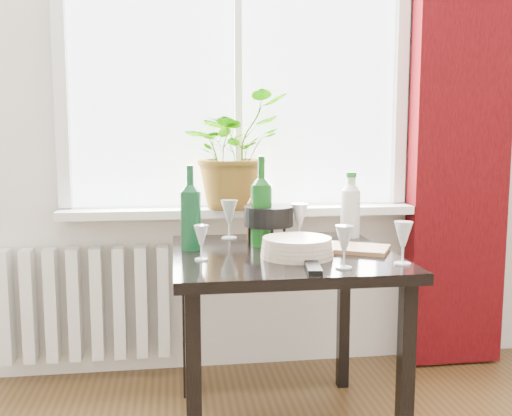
{
  "coord_description": "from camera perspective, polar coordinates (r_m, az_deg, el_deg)",
  "views": [
    {
      "loc": [
        -0.32,
        -0.6,
        1.19
      ],
      "look_at": [
        -0.01,
        1.55,
        0.91
      ],
      "focal_mm": 40.0,
      "sensor_mm": 36.0,
      "label": 1
    }
  ],
  "objects": [
    {
      "name": "window",
      "position": [
        2.87,
        -1.88,
        15.41
      ],
      "size": [
        1.72,
        0.08,
        1.62
      ],
      "color": "white",
      "rests_on": "ground"
    },
    {
      "name": "windowsill",
      "position": [
        2.8,
        -1.66,
        -0.3
      ],
      "size": [
        1.72,
        0.2,
        0.04
      ],
      "color": "white",
      "rests_on": "ground"
    },
    {
      "name": "curtain",
      "position": [
        3.08,
        19.8,
        8.75
      ],
      "size": [
        0.5,
        0.12,
        2.56
      ],
      "color": "#380507",
      "rests_on": "ground"
    },
    {
      "name": "radiator",
      "position": [
        2.93,
        -16.62,
        -9.15
      ],
      "size": [
        0.8,
        0.1,
        0.55
      ],
      "color": "white",
      "rests_on": "ground"
    },
    {
      "name": "table",
      "position": [
        2.26,
        2.67,
        -6.69
      ],
      "size": [
        0.85,
        0.85,
        0.74
      ],
      "color": "black",
      "rests_on": "ground"
    },
    {
      "name": "potted_plant",
      "position": [
        2.74,
        -2.3,
        5.79
      ],
      "size": [
        0.66,
        0.66,
        0.56
      ],
      "primitive_type": "imported",
      "rotation": [
        0.0,
        0.0,
        0.73
      ],
      "color": "#267B20",
      "rests_on": "windowsill"
    },
    {
      "name": "wine_bottle_left",
      "position": [
        2.27,
        -6.56,
        0.12
      ],
      "size": [
        0.1,
        0.1,
        0.34
      ],
      "primitive_type": null,
      "rotation": [
        0.0,
        0.0,
        -0.37
      ],
      "color": "#0B3C1D",
      "rests_on": "table"
    },
    {
      "name": "wine_bottle_right",
      "position": [
        2.33,
        0.53,
        0.78
      ],
      "size": [
        0.1,
        0.1,
        0.38
      ],
      "primitive_type": null,
      "rotation": [
        0.0,
        0.0,
        0.09
      ],
      "color": "#0D4410",
      "rests_on": "table"
    },
    {
      "name": "bottle_amber",
      "position": [
        2.47,
        -0.27,
        -0.51
      ],
      "size": [
        0.06,
        0.06,
        0.24
      ],
      "primitive_type": null,
      "rotation": [
        0.0,
        0.0,
        -0.06
      ],
      "color": "#7F370E",
      "rests_on": "table"
    },
    {
      "name": "cleaning_bottle",
      "position": [
        2.57,
        9.43,
        0.37
      ],
      "size": [
        0.1,
        0.1,
        0.3
      ],
      "primitive_type": null,
      "rotation": [
        0.0,
        0.0,
        -0.24
      ],
      "color": "silver",
      "rests_on": "table"
    },
    {
      "name": "wineglass_front_right",
      "position": [
        1.97,
        8.81,
        -3.85
      ],
      "size": [
        0.08,
        0.08,
        0.15
      ],
      "primitive_type": null,
      "rotation": [
        0.0,
        0.0,
        0.4
      ],
      "color": "silver",
      "rests_on": "table"
    },
    {
      "name": "wineglass_far_right",
      "position": [
        2.07,
        14.49,
        -3.36
      ],
      "size": [
        0.07,
        0.07,
        0.16
      ],
      "primitive_type": null,
      "rotation": [
        0.0,
        0.0,
        -0.11
      ],
      "color": "white",
      "rests_on": "table"
    },
    {
      "name": "wineglass_back_center",
      "position": [
        2.41,
        4.36,
        -1.49
      ],
      "size": [
        0.08,
        0.08,
        0.17
      ],
      "primitive_type": null,
      "rotation": [
        0.0,
        0.0,
        0.16
      ],
      "color": "silver",
      "rests_on": "table"
    },
    {
      "name": "wineglass_back_left",
      "position": [
        2.52,
        -2.7,
        -1.08
      ],
      "size": [
        0.09,
        0.09,
        0.18
      ],
      "primitive_type": null,
      "rotation": [
        0.0,
        0.0,
        -0.18
      ],
      "color": "#B5BDC3",
      "rests_on": "table"
    },
    {
      "name": "wineglass_front_left",
      "position": [
        2.08,
        -5.49,
        -3.45
      ],
      "size": [
        0.07,
        0.07,
        0.13
      ],
      "primitive_type": null,
      "rotation": [
        0.0,
        0.0,
        0.22
      ],
      "color": "silver",
      "rests_on": "table"
    },
    {
      "name": "plate_stack",
      "position": [
        2.14,
        4.1,
        -3.97
      ],
      "size": [
        0.3,
        0.3,
        0.07
      ],
      "primitive_type": "cylinder",
      "rotation": [
        0.0,
        0.0,
        0.11
      ],
      "color": "beige",
      "rests_on": "table"
    },
    {
      "name": "fondue_pot",
      "position": [
        2.38,
        1.26,
        -1.72
      ],
      "size": [
        0.26,
        0.23,
        0.16
      ],
      "primitive_type": null,
      "rotation": [
        0.0,
        0.0,
        0.12
      ],
      "color": "black",
      "rests_on": "table"
    },
    {
      "name": "tv_remote",
      "position": [
        1.94,
        5.75,
        -5.96
      ],
      "size": [
        0.07,
        0.17,
        0.02
      ],
      "primitive_type": "cube",
      "rotation": [
        0.0,
        0.0,
        -0.15
      ],
      "color": "black",
      "rests_on": "table"
    },
    {
      "name": "cutting_board",
      "position": [
        2.3,
        9.34,
        -3.98
      ],
      "size": [
        0.35,
        0.31,
        0.02
      ],
      "primitive_type": "cube",
      "rotation": [
        0.0,
        0.0,
        -0.49
      ],
      "color": "olive",
      "rests_on": "table"
    }
  ]
}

